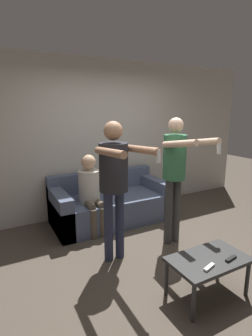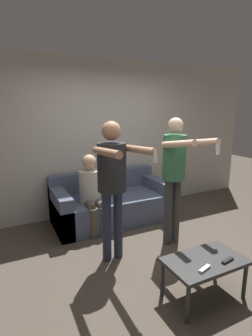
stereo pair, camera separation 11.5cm
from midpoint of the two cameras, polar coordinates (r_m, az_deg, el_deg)
The scene contains 9 objects.
ground_plane at distance 3.55m, azimuth 8.52°, elevation -18.95°, with size 14.00×14.00×0.00m, color #4C4238.
wall_back at distance 4.70m, azimuth -4.14°, elevation 6.54°, with size 6.40×0.06×2.70m.
couch at distance 4.48m, azimuth -2.50°, elevation -7.88°, with size 1.92×0.92×0.79m.
person_standing_left at distance 3.08m, azimuth -1.85°, elevation -1.49°, with size 0.46×0.82×1.72m.
person_standing_right at distance 3.54m, azimuth 11.52°, elevation 0.11°, with size 0.42×0.76×1.75m.
person_seated at distance 4.02m, azimuth -6.81°, elevation -4.61°, with size 0.33×0.54×1.19m.
coffee_table at distance 2.87m, azimuth 17.89°, elevation -19.30°, with size 0.79×0.47×0.41m.
remote_near at distance 2.69m, azimuth 18.02°, elevation -20.15°, with size 0.15×0.08×0.02m.
remote_far at distance 2.88m, azimuth 22.39°, elevation -18.12°, with size 0.15×0.06×0.02m.
Camera 2 is at (-1.72, -2.48, 1.86)m, focal length 28.00 mm.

